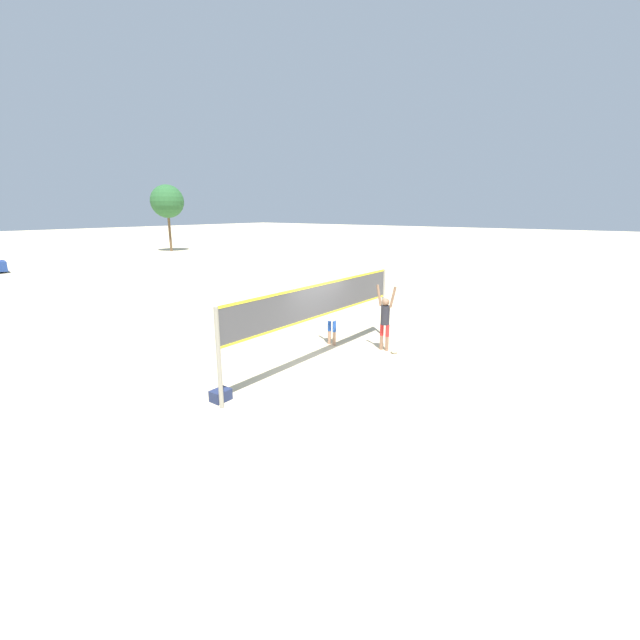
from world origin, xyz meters
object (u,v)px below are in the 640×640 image
at_px(volleyball_net, 320,306).
at_px(volleyball, 394,350).
at_px(player_spiker, 385,317).
at_px(player_blocker, 332,313).
at_px(tree_left_cluster, 167,202).
at_px(gear_bag, 221,395).

xyz_separation_m(volleyball_net, volleyball, (2.05, -1.37, -1.61)).
bearing_deg(volleyball_net, player_spiker, -23.53).
relative_size(player_blocker, tree_left_cluster, 0.30).
distance_m(player_spiker, tree_left_cluster, 38.56).
height_order(player_blocker, gear_bag, player_blocker).
bearing_deg(volleyball, gear_bag, 163.10).
bearing_deg(gear_bag, tree_left_cluster, 57.20).
bearing_deg(tree_left_cluster, player_blocker, -116.52).
distance_m(player_blocker, gear_bag, 5.20).
distance_m(gear_bag, tree_left_cluster, 40.28).
xyz_separation_m(player_blocker, volleyball, (0.43, -2.10, -0.97)).
xyz_separation_m(player_spiker, tree_left_cluster, (16.01, 34.84, 4.09)).
height_order(player_blocker, tree_left_cluster, tree_left_cluster).
height_order(gear_bag, tree_left_cluster, tree_left_cluster).
bearing_deg(volleyball_net, volleyball, -33.83).
distance_m(player_spiker, volleyball, 1.09).
bearing_deg(player_spiker, gear_bag, 77.52).
bearing_deg(player_blocker, player_spiker, 18.19).
relative_size(volleyball_net, player_spiker, 3.59).
height_order(player_blocker, volleyball, player_blocker).
height_order(volleyball_net, volleyball, volleyball_net).
xyz_separation_m(player_blocker, tree_left_cluster, (16.55, 33.18, 4.11)).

